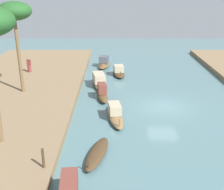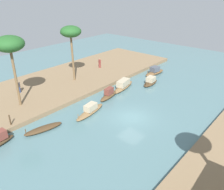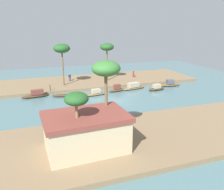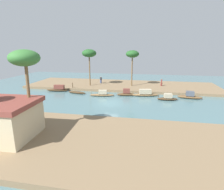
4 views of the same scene
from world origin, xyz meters
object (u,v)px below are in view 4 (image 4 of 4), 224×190
sampan_with_red_awning (168,98)px  mooring_post (73,85)px  person_by_mooring (101,80)px  palm_tree_right_tall (25,60)px  sampan_with_tall_canopy (190,96)px  sampan_near_left_bank (145,93)px  sampan_open_hull (77,92)px  person_on_near_bank (161,83)px  palm_tree_left_far (89,54)px  sampan_midstream (126,93)px  sampan_foreground (58,89)px  sampan_downstream_large (102,94)px  palm_tree_left_near (132,55)px

sampan_with_red_awning → mooring_post: size_ratio=3.26×
person_by_mooring → palm_tree_right_tall: (0.61, 27.14, 6.59)m
sampan_with_tall_canopy → palm_tree_right_tall: size_ratio=0.53×
sampan_with_red_awning → sampan_near_left_bank: (3.89, -2.05, 0.09)m
sampan_open_hull → person_on_near_bank: bearing=-141.5°
person_on_near_bank → palm_tree_left_far: (15.97, 2.39, 6.41)m
person_by_mooring → sampan_open_hull: bearing=-73.3°
sampan_open_hull → person_by_mooring: bearing=-93.7°
sampan_midstream → palm_tree_left_far: palm_tree_left_far is taller
mooring_post → sampan_foreground: bearing=32.4°
person_on_near_bank → mooring_post: (18.87, 5.59, -0.10)m
sampan_downstream_large → palm_tree_right_tall: 18.68m
sampan_with_red_awning → sampan_near_left_bank: size_ratio=0.69×
sampan_downstream_large → sampan_with_red_awning: sampan_with_red_awning is taller
sampan_midstream → sampan_near_left_bank: sampan_midstream is taller
palm_tree_right_tall → mooring_post: bearing=-79.0°
sampan_midstream → sampan_with_tall_canopy: (-11.45, -0.14, -0.01)m
mooring_post → palm_tree_left_near: (-12.26, -4.53, 6.32)m
mooring_post → palm_tree_right_tall: (-4.01, 20.59, 6.68)m
sampan_with_tall_canopy → palm_tree_right_tall: bearing=49.9°
sampan_open_hull → sampan_near_left_bank: bearing=-165.7°
sampan_midstream → person_by_mooring: 11.74m
sampan_midstream → person_by_mooring: (7.24, -9.22, 0.70)m
sampan_foreground → palm_tree_left_near: (-14.88, -6.19, 6.87)m
sampan_with_tall_canopy → sampan_foreground: bearing=4.9°
sampan_downstream_large → mooring_post: mooring_post is taller
sampan_near_left_bank → sampan_midstream: bearing=-3.7°
sampan_downstream_large → sampan_with_red_awning: (-11.85, 0.53, 0.02)m
palm_tree_left_near → palm_tree_right_tall: 26.44m
sampan_with_tall_canopy → person_on_near_bank: person_on_near_bank is taller
sampan_open_hull → sampan_with_red_awning: size_ratio=1.11×
sampan_midstream → sampan_near_left_bank: (-3.53, -0.43, 0.03)m
sampan_midstream → sampan_with_tall_canopy: bearing=171.9°
sampan_with_red_awning → mooring_post: bearing=-19.3°
sampan_downstream_large → sampan_with_red_awning: bearing=169.1°
palm_tree_left_near → palm_tree_left_far: bearing=8.0°
sampan_downstream_large → palm_tree_right_tall: (3.42, 16.83, 7.36)m
sampan_midstream → sampan_open_hull: size_ratio=0.92×
sampan_foreground → sampan_downstream_large: bearing=163.1°
sampan_midstream → palm_tree_right_tall: bearing=57.6°
person_on_near_bank → person_by_mooring: bearing=97.4°
sampan_foreground → palm_tree_left_far: (-5.52, -4.87, 7.05)m
person_on_near_bank → mooring_post: person_on_near_bank is taller
person_by_mooring → mooring_post: (4.62, 6.55, -0.09)m
sampan_with_red_awning → person_on_near_bank: (0.41, -9.89, 0.76)m
palm_tree_left_near → palm_tree_left_far: palm_tree_left_far is taller
person_by_mooring → sampan_foreground: bearing=-98.6°
sampan_downstream_large → palm_tree_left_near: (-4.83, -8.30, 7.00)m
sampan_near_left_bank → sampan_with_red_awning: bearing=141.6°
sampan_near_left_bank → person_on_near_bank: (-3.48, -7.84, 0.67)m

